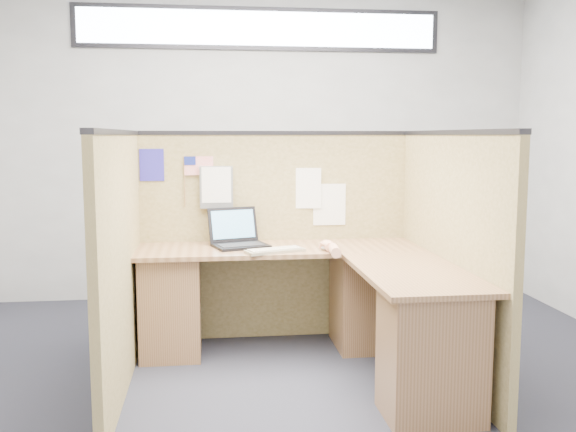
{
  "coord_description": "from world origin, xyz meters",
  "views": [
    {
      "loc": [
        -0.48,
        -3.67,
        1.5
      ],
      "look_at": [
        0.04,
        0.5,
        0.97
      ],
      "focal_mm": 40.0,
      "sensor_mm": 36.0,
      "label": 1
    }
  ],
  "objects": [
    {
      "name": "laptop",
      "position": [
        -0.27,
        0.77,
        0.79
      ],
      "size": [
        0.42,
        0.43,
        0.26
      ],
      "rotation": [
        0.0,
        0.0,
        0.29
      ],
      "color": "black",
      "rests_on": "l_desk"
    },
    {
      "name": "floor",
      "position": [
        0.0,
        0.0,
        0.0
      ],
      "size": [
        5.0,
        5.0,
        0.0
      ],
      "primitive_type": "plane",
      "color": "black",
      "rests_on": "ground"
    },
    {
      "name": "l_desk",
      "position": [
        0.18,
        0.29,
        0.39
      ],
      "size": [
        1.95,
        1.75,
        0.73
      ],
      "color": "brown",
      "rests_on": "floor"
    },
    {
      "name": "file_holder",
      "position": [
        -0.43,
        0.94,
        1.13
      ],
      "size": [
        0.24,
        0.05,
        0.3
      ],
      "color": "slate",
      "rests_on": "cubicle_partitions"
    },
    {
      "name": "clerestory_window",
      "position": [
        0.0,
        2.23,
        2.45
      ],
      "size": [
        3.3,
        0.04,
        0.38
      ],
      "color": "#232328",
      "rests_on": "wall_back"
    },
    {
      "name": "wall_back",
      "position": [
        0.0,
        2.25,
        1.4
      ],
      "size": [
        5.0,
        0.0,
        5.0
      ],
      "primitive_type": "plane",
      "rotation": [
        1.57,
        0.0,
        0.0
      ],
      "color": "#A6A8AB",
      "rests_on": "floor"
    },
    {
      "name": "hand_forearm",
      "position": [
        0.31,
        0.38,
        0.77
      ],
      "size": [
        0.1,
        0.36,
        0.08
      ],
      "color": "tan",
      "rests_on": "l_desk"
    },
    {
      "name": "paper_right",
      "position": [
        0.4,
        0.97,
        0.99
      ],
      "size": [
        0.24,
        0.01,
        0.31
      ],
      "primitive_type": "cube",
      "rotation": [
        0.0,
        0.0,
        -0.01
      ],
      "color": "white",
      "rests_on": "cubicle_partitions"
    },
    {
      "name": "mouse",
      "position": [
        0.3,
        0.51,
        0.75
      ],
      "size": [
        0.1,
        0.07,
        0.04
      ],
      "primitive_type": "ellipsoid",
      "rotation": [
        0.0,
        0.0,
        -0.04
      ],
      "color": "#BBBABF",
      "rests_on": "l_desk"
    },
    {
      "name": "wall_front",
      "position": [
        0.0,
        -2.25,
        1.4
      ],
      "size": [
        5.0,
        0.0,
        5.0
      ],
      "primitive_type": "plane",
      "rotation": [
        -1.57,
        0.0,
        0.0
      ],
      "color": "#A6A8AB",
      "rests_on": "floor"
    },
    {
      "name": "keyboard",
      "position": [
        -0.05,
        0.48,
        0.74
      ],
      "size": [
        0.41,
        0.26,
        0.03
      ],
      "rotation": [
        0.0,
        0.0,
        0.34
      ],
      "color": "gray",
      "rests_on": "l_desk"
    },
    {
      "name": "cubicle_partitions",
      "position": [
        0.0,
        0.43,
        0.77
      ],
      "size": [
        2.06,
        1.83,
        1.53
      ],
      "color": "olive",
      "rests_on": "floor"
    },
    {
      "name": "blue_poster",
      "position": [
        -0.88,
        0.97,
        1.29
      ],
      "size": [
        0.17,
        0.0,
        0.23
      ],
      "primitive_type": "cube",
      "rotation": [
        0.0,
        0.0,
        -0.0
      ],
      "color": "#27219B",
      "rests_on": "cubicle_partitions"
    },
    {
      "name": "american_flag",
      "position": [
        -0.57,
        0.96,
        1.27
      ],
      "size": [
        0.21,
        0.01,
        0.36
      ],
      "color": "olive",
      "rests_on": "cubicle_partitions"
    },
    {
      "name": "paper_left",
      "position": [
        0.22,
        0.97,
        1.11
      ],
      "size": [
        0.23,
        0.03,
        0.3
      ],
      "primitive_type": "cube",
      "rotation": [
        0.0,
        0.0,
        -0.12
      ],
      "color": "white",
      "rests_on": "cubicle_partitions"
    }
  ]
}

